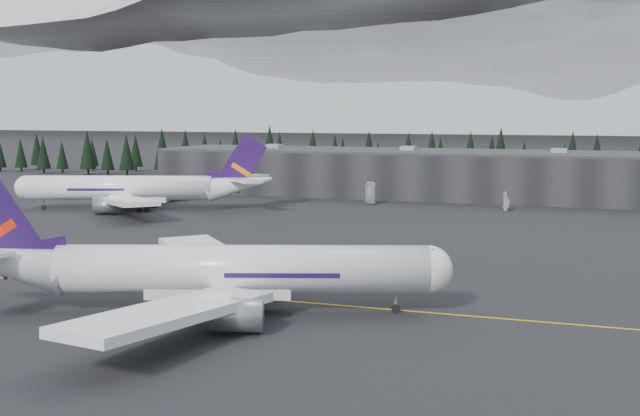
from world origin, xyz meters
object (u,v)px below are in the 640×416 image
(jet_parked, at_px, (142,188))
(gse_vehicle_a, at_px, (371,201))
(terminal, at_px, (444,174))
(gse_vehicle_b, at_px, (506,208))
(jet_main, at_px, (198,270))

(jet_parked, height_order, gse_vehicle_a, jet_parked)
(terminal, xyz_separation_m, gse_vehicle_b, (19.65, -27.38, -5.50))
(jet_parked, distance_m, gse_vehicle_a, 56.45)
(jet_parked, height_order, gse_vehicle_b, jet_parked)
(gse_vehicle_b, bearing_deg, jet_parked, -85.94)
(terminal, relative_size, gse_vehicle_a, 27.80)
(jet_main, distance_m, jet_parked, 101.46)
(jet_main, bearing_deg, terminal, 69.83)
(terminal, distance_m, gse_vehicle_b, 34.14)
(terminal, bearing_deg, gse_vehicle_a, -120.19)
(jet_parked, bearing_deg, gse_vehicle_a, -167.71)
(jet_main, distance_m, gse_vehicle_b, 110.84)
(jet_main, height_order, gse_vehicle_b, jet_main)
(jet_parked, xyz_separation_m, gse_vehicle_b, (82.45, 24.85, -4.34))
(jet_parked, bearing_deg, terminal, -157.92)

